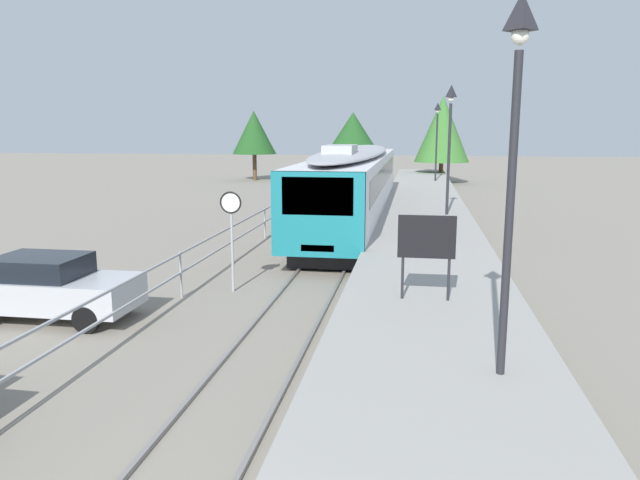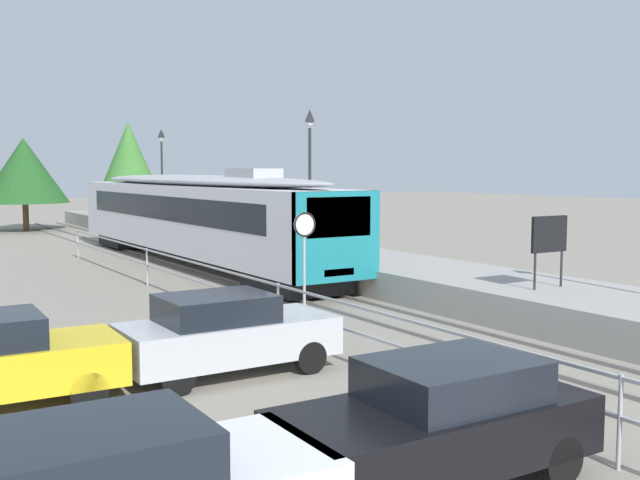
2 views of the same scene
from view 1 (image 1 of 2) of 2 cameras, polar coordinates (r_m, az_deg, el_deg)
ground_plane at (r=25.75m, az=-4.08°, el=0.56°), size 160.00×160.00×0.00m
track_rails at (r=25.23m, az=2.56°, el=0.45°), size 3.20×60.00×0.14m
commuter_train at (r=27.75m, az=3.28°, el=5.77°), size 2.82×20.97×3.74m
station_platform at (r=25.01m, az=9.99°, el=1.17°), size 3.90×60.00×0.90m
platform_lamp_near_end at (r=8.72m, az=18.19°, el=11.12°), size 0.34×0.34×5.35m
platform_lamp_mid_platform at (r=25.59m, az=12.34°, el=10.69°), size 0.34×0.34×5.35m
platform_lamp_far_end at (r=42.50m, az=11.14°, el=10.58°), size 0.34×0.34×5.35m
platform_notice_board at (r=12.61m, az=10.17°, el=0.02°), size 1.20×0.08×1.80m
speed_limit_sign at (r=16.42m, az=-8.51°, el=2.27°), size 0.61×0.10×2.81m
carpark_fence at (r=16.31m, az=-13.22°, el=-2.30°), size 0.06×36.06×1.25m
parked_hatchback_silver at (r=15.51m, az=-24.48°, el=-4.09°), size 4.01×1.77×1.53m
tree_behind_carpark at (r=53.30m, az=-6.33°, el=10.18°), size 3.85×3.85×6.05m
tree_behind_station_far at (r=49.39m, az=3.17°, el=9.78°), size 5.33×5.33×5.83m
tree_distant_left at (r=50.97m, az=11.64°, el=10.34°), size 4.52×4.52×7.14m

